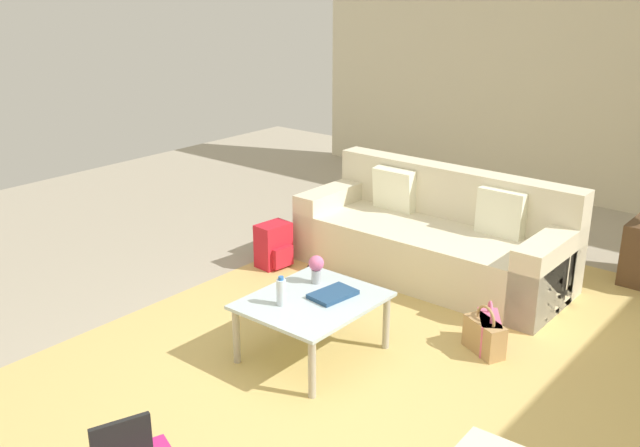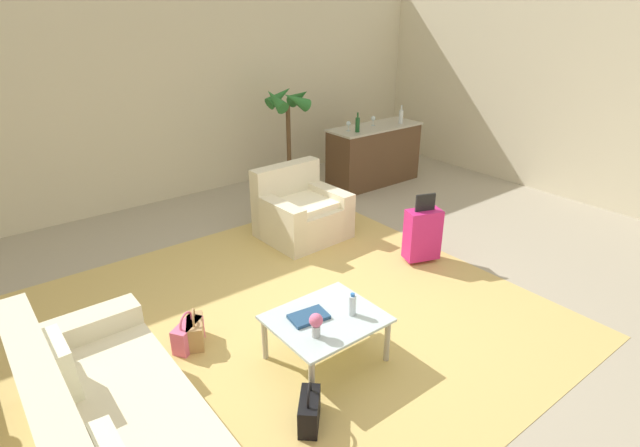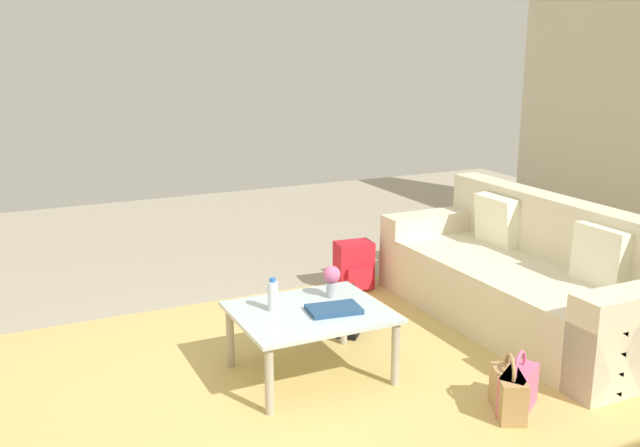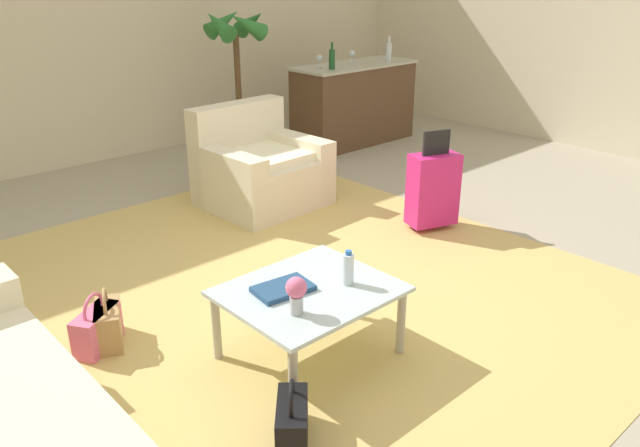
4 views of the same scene
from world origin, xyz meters
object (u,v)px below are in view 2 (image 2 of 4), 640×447
Objects in this scene: potted_palm at (289,135)px; coffee_table_book at (309,317)px; wine_glass_leftmost at (349,124)px; handbag_black at (309,410)px; armchair at (299,214)px; wine_glass_right_of_centre at (401,115)px; coffee_table at (326,323)px; bar_console at (374,154)px; couch at (111,444)px; water_bottle at (352,305)px; handbag_pink at (188,335)px; wine_glass_left_of_centre at (373,119)px; wine_bottle_green at (358,124)px; handbag_tan at (195,331)px; wine_bottle_clear at (401,116)px; suitcase_magenta at (422,234)px; flower_vase at (316,323)px.

coffee_table_book is at bearing -122.66° from potted_palm.
wine_glass_leftmost reaches higher than handbag_black.
armchair is at bearing 63.34° from coffee_table_book.
wine_glass_right_of_centre is 0.09× the size of potted_palm.
coffee_table is 4.68m from bar_console.
couch is 2.01m from water_bottle.
couch is 5.78m from wine_glass_leftmost.
wine_glass_leftmost is (3.06, 3.04, 0.64)m from coffee_table_book.
handbag_pink is (-1.06, 0.99, -0.39)m from water_bottle.
couch is 2.26× the size of armchair.
wine_glass_left_of_centre is at bearing -22.97° from potted_palm.
potted_palm reaches higher than wine_bottle_green.
water_bottle is at bearing -45.24° from handbag_tan.
wine_bottle_green is 4.50m from handbag_pink.
wine_bottle_clear is 5.35m from handbag_pink.
water_bottle is 1.50m from handbag_pink.
wine_glass_right_of_centre is at bearing -2.98° from wine_glass_leftmost.
suitcase_magenta is at bearing 25.13° from handbag_black.
suitcase_magenta is at bearing -111.25° from wine_glass_leftmost.
wine_glass_leftmost is (3.16, 3.27, 0.53)m from flower_vase.
wine_bottle_green is 0.35× the size of suitcase_magenta.
wine_glass_left_of_centre reaches higher than coffee_table.
coffee_table is 5.13m from wine_glass_right_of_centre.
wine_bottle_clear is 5.28m from handbag_tan.
wine_glass_left_of_centre is (3.62, 3.07, 0.64)m from coffee_table_book.
water_bottle is (2.00, -0.00, 0.22)m from couch.
suitcase_magenta is at bearing -93.81° from potted_palm.
wine_glass_leftmost is at bearing 172.37° from wine_bottle_clear.
handbag_pink is 4.23m from potted_palm.
handbag_pink is at bearing -153.08° from bar_console.
coffee_table_book is 0.87× the size of handbag_tan.
coffee_table is 3.02× the size of wine_bottle_clear.
potted_palm reaches higher than couch.
suitcase_magenta is at bearing 11.89° from couch.
suitcase_magenta reaches higher than water_bottle.
bar_console is (5.30, 3.20, 0.20)m from couch.
coffee_table is 1.06× the size of suitcase_magenta.
wine_bottle_clear is (3.77, 3.08, 0.57)m from water_bottle.
couch is 7.47× the size of coffee_table_book.
handbag_tan is at bearing -155.88° from wine_glass_right_of_centre.
armchair reaches higher than handbag_pink.
wine_glass_right_of_centre reaches higher than coffee_table_book.
coffee_table_book is 1.04× the size of wine_bottle_clear.
armchair is 2.52m from handbag_pink.
potted_palm is (-0.74, 0.58, -0.18)m from wine_glass_leftmost.
handbag_tan is at bearing -152.75° from bar_console.
wine_glass_right_of_centre is 0.18× the size of suitcase_magenta.
handbag_tan is 1.00× the size of handbag_black.
handbag_pink is at bearing -149.57° from wine_glass_leftmost.
flower_vase is at bearing -123.13° from armchair.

